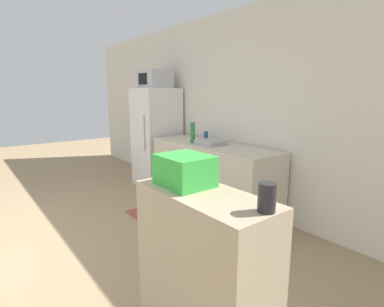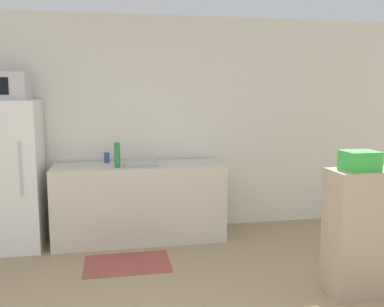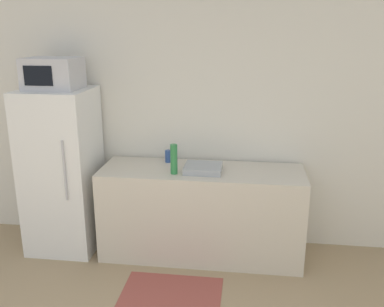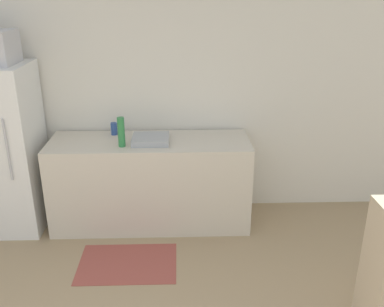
% 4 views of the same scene
% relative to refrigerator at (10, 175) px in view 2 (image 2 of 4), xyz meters
% --- Properties ---
extents(wall_back, '(8.00, 0.06, 2.60)m').
position_rel_refrigerator_xyz_m(wall_back, '(1.18, 0.38, 0.49)').
color(wall_back, silver).
rests_on(wall_back, ground_plane).
extents(refrigerator, '(0.65, 0.66, 1.61)m').
position_rel_refrigerator_xyz_m(refrigerator, '(0.00, 0.00, 0.00)').
color(refrigerator, white).
rests_on(refrigerator, ground_plane).
extents(microwave, '(0.48, 0.41, 0.29)m').
position_rel_refrigerator_xyz_m(microwave, '(-0.00, -0.00, 0.95)').
color(microwave, '#BCBCC1').
rests_on(microwave, refrigerator).
extents(counter, '(1.93, 0.64, 0.88)m').
position_rel_refrigerator_xyz_m(counter, '(1.39, 0.01, -0.37)').
color(counter, beige).
rests_on(counter, ground_plane).
extents(sink_basin, '(0.34, 0.30, 0.06)m').
position_rel_refrigerator_xyz_m(sink_basin, '(1.41, -0.03, 0.10)').
color(sink_basin, '#9EA3A8').
rests_on(sink_basin, counter).
extents(bottle_tall, '(0.06, 0.06, 0.28)m').
position_rel_refrigerator_xyz_m(bottle_tall, '(1.15, -0.14, 0.21)').
color(bottle_tall, '#2D7F42').
rests_on(bottle_tall, counter).
extents(bottle_short, '(0.06, 0.06, 0.12)m').
position_rel_refrigerator_xyz_m(bottle_short, '(1.03, 0.20, 0.13)').
color(bottle_short, '#2D4C8C').
rests_on(bottle_short, counter).
extents(shelf_cabinet, '(0.76, 0.33, 1.07)m').
position_rel_refrigerator_xyz_m(shelf_cabinet, '(3.23, -1.70, -0.27)').
color(shelf_cabinet, tan).
rests_on(shelf_cabinet, ground_plane).
extents(basket, '(0.27, 0.23, 0.16)m').
position_rel_refrigerator_xyz_m(basket, '(3.08, -1.70, 0.34)').
color(basket, green).
rests_on(basket, shelf_cabinet).
extents(kitchen_rug, '(0.85, 0.58, 0.01)m').
position_rel_refrigerator_xyz_m(kitchen_rug, '(1.21, -0.72, -0.80)').
color(kitchen_rug, '#99473D').
rests_on(kitchen_rug, ground_plane).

